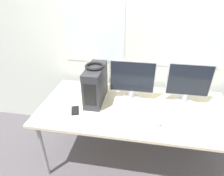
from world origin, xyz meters
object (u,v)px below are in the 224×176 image
Objects in this scene: pc_tower at (96,84)px; keyboard at (127,118)px; mouse at (159,122)px; headphones at (95,66)px; monitor_main at (132,79)px; cell_phone at (75,110)px; monitor_right_near at (188,83)px.

keyboard is at bearing -37.40° from pc_tower.
mouse is (0.65, -0.29, -0.18)m from pc_tower.
headphones is 0.81m from mouse.
monitor_main is 2.94× the size of cell_phone.
pc_tower is 0.93× the size of monitor_main.
headphones reaches higher than pc_tower.
monitor_right_near is at bearing 54.76° from mouse.
mouse is at bearing -23.58° from cell_phone.
monitor_right_near reaches higher than cell_phone.
keyboard is (0.36, -0.28, -0.18)m from pc_tower.
keyboard reaches higher than cell_phone.
pc_tower is 0.95m from monitor_right_near.
cell_phone is (-0.16, -0.23, -0.19)m from pc_tower.
keyboard is 4.30× the size of mouse.
keyboard is at bearing 177.42° from mouse.
mouse is at bearing -23.92° from pc_tower.
monitor_right_near reaches higher than pc_tower.
headphones is 0.48m from cell_phone.
monitor_main is 0.67m from cell_phone.
pc_tower is 0.74m from mouse.
monitor_main is at bearing 14.42° from pc_tower.
monitor_main reaches higher than headphones.
monitor_main is (0.37, 0.09, -0.16)m from headphones.
headphones is 0.45× the size of monitor_right_near.
monitor_main reaches higher than cell_phone.
mouse reaches higher than cell_phone.
pc_tower is 4.45× the size of mouse.
mouse reaches higher than keyboard.
monitor_main is 0.57m from monitor_right_near.
pc_tower is at bearing 156.08° from mouse.
cell_phone is (-0.81, 0.06, -0.01)m from mouse.
monitor_right_near is (0.94, 0.11, -0.16)m from headphones.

